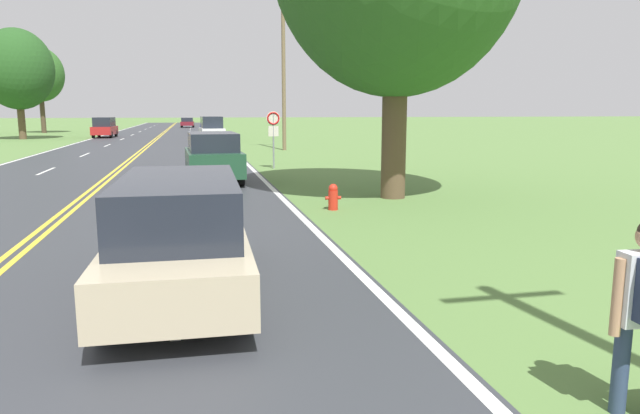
{
  "coord_description": "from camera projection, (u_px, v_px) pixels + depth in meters",
  "views": [
    {
      "loc": [
        3.16,
        -0.17,
        2.53
      ],
      "look_at": [
        5.26,
        9.31,
        0.88
      ],
      "focal_mm": 32.0,
      "sensor_mm": 36.0,
      "label": 1
    }
  ],
  "objects": [
    {
      "name": "car_maroon_hatchback_horizon",
      "position": [
        187.0,
        122.0,
        83.67
      ],
      "size": [
        2.0,
        3.6,
        1.42
      ],
      "rotation": [
        0.0,
        0.0,
        -1.61
      ],
      "color": "black",
      "rests_on": "ground"
    },
    {
      "name": "tree_right_cluster",
      "position": [
        40.0,
        75.0,
        62.84
      ],
      "size": [
        5.16,
        5.16,
        9.38
      ],
      "color": "#473828",
      "rests_on": "ground"
    },
    {
      "name": "tree_behind_sign",
      "position": [
        17.0,
        69.0,
        49.0
      ],
      "size": [
        6.0,
        6.0,
        9.46
      ],
      "color": "brown",
      "rests_on": "ground"
    },
    {
      "name": "car_red_suv_receding",
      "position": [
        104.0,
        127.0,
        52.91
      ],
      "size": [
        1.92,
        4.28,
        1.87
      ],
      "rotation": [
        0.0,
        0.0,
        1.53
      ],
      "color": "black",
      "rests_on": "ground"
    },
    {
      "name": "utility_pole_midground",
      "position": [
        284.0,
        67.0,
        35.6
      ],
      "size": [
        1.8,
        0.24,
        10.0
      ],
      "color": "brown",
      "rests_on": "ground"
    },
    {
      "name": "car_dark_green_suv_mid_near",
      "position": [
        213.0,
        156.0,
        20.1
      ],
      "size": [
        1.99,
        4.16,
        1.75
      ],
      "rotation": [
        0.0,
        0.0,
        -1.53
      ],
      "color": "black",
      "rests_on": "ground"
    },
    {
      "name": "car_dark_blue_hatchback_distant",
      "position": [
        208.0,
        125.0,
        62.76
      ],
      "size": [
        1.9,
        4.28,
        1.6
      ],
      "rotation": [
        0.0,
        0.0,
        -1.59
      ],
      "color": "black",
      "rests_on": "ground"
    },
    {
      "name": "traffic_sign",
      "position": [
        273.0,
        126.0,
        24.63
      ],
      "size": [
        0.6,
        0.1,
        2.48
      ],
      "color": "gray",
      "rests_on": "ground"
    },
    {
      "name": "car_champagne_van_approaching",
      "position": [
        180.0,
        233.0,
        7.92
      ],
      "size": [
        1.86,
        4.92,
        1.62
      ],
      "rotation": [
        0.0,
        0.0,
        -1.59
      ],
      "color": "black",
      "rests_on": "ground"
    },
    {
      "name": "car_white_van_mid_far",
      "position": [
        212.0,
        129.0,
        46.13
      ],
      "size": [
        2.01,
        4.59,
        2.02
      ],
      "rotation": [
        0.0,
        0.0,
        -1.52
      ],
      "color": "black",
      "rests_on": "ground"
    },
    {
      "name": "fire_hydrant",
      "position": [
        333.0,
        197.0,
        14.6
      ],
      "size": [
        0.41,
        0.25,
        0.67
      ],
      "color": "red",
      "rests_on": "ground"
    }
  ]
}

